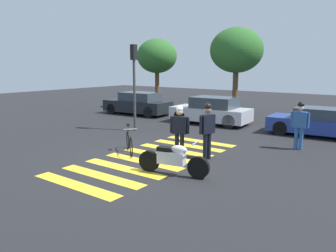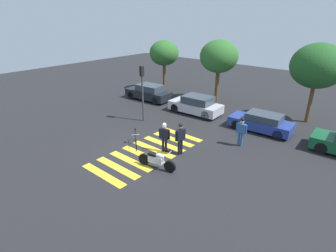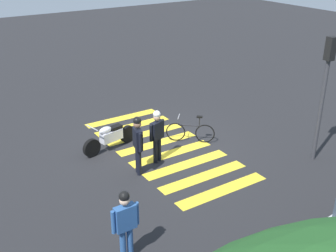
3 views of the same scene
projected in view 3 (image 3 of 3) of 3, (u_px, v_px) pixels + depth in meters
name	position (u px, v px, depth m)	size (l,w,h in m)	color
ground_plane	(164.00, 148.00, 14.47)	(60.00, 60.00, 0.00)	#232326
police_motorcycle	(110.00, 137.00, 14.25)	(2.14, 0.73, 1.03)	black
leaning_bicycle	(190.00, 132.00, 14.79)	(1.33, 1.16, 1.00)	black
officer_on_foot	(157.00, 133.00, 13.21)	(0.64, 0.34, 1.77)	black
officer_by_motorcycle	(138.00, 141.00, 12.49)	(0.33, 0.68, 1.89)	black
pedestrian_bystander	(125.00, 221.00, 9.07)	(0.67, 0.24, 1.79)	#2D5999
crosswalk_stripes	(164.00, 148.00, 14.46)	(3.04, 6.75, 0.01)	yellow
traffic_light_pole	(326.00, 80.00, 12.67)	(0.34, 0.26, 4.02)	#38383D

